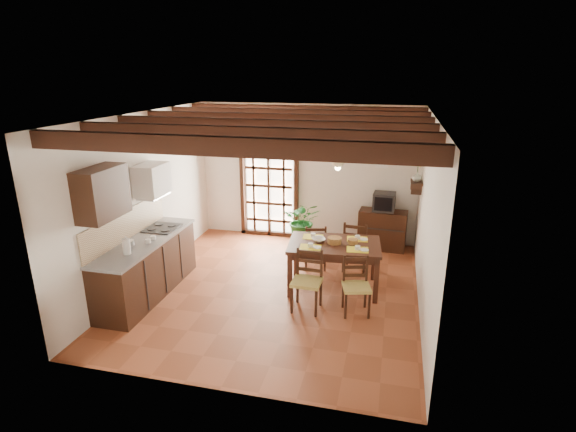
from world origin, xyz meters
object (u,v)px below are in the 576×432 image
(pendant_lamp, at_px, (338,163))
(crt_tv, at_px, (384,202))
(chair_near_right, at_px, (356,296))
(sideboard, at_px, (382,230))
(kitchen_counter, at_px, (147,266))
(chair_near_left, at_px, (307,292))
(dining_table, at_px, (334,249))
(potted_plant, at_px, (303,221))
(chair_far_left, at_px, (315,254))
(chair_far_right, at_px, (356,255))

(pendant_lamp, bearing_deg, crt_tv, 69.08)
(chair_near_right, height_order, pendant_lamp, pendant_lamp)
(crt_tv, bearing_deg, sideboard, 93.31)
(chair_near_right, xyz_separation_m, crt_tv, (0.27, 2.65, 0.71))
(kitchen_counter, height_order, chair_near_left, kitchen_counter)
(dining_table, bearing_deg, pendant_lamp, 84.58)
(sideboard, distance_m, potted_plant, 1.59)
(sideboard, xyz_separation_m, crt_tv, (0.00, -0.01, 0.58))
(kitchen_counter, distance_m, sideboard, 4.54)
(chair_far_left, bearing_deg, pendant_lamp, 112.44)
(kitchen_counter, bearing_deg, chair_near_right, 2.99)
(chair_near_right, height_order, chair_far_left, chair_near_right)
(dining_table, bearing_deg, chair_near_left, -115.92)
(dining_table, bearing_deg, potted_plant, 112.22)
(chair_far_right, distance_m, potted_plant, 1.44)
(dining_table, distance_m, chair_near_left, 0.92)
(potted_plant, distance_m, pendant_lamp, 2.30)
(chair_near_right, height_order, crt_tv, crt_tv)
(chair_near_left, distance_m, potted_plant, 2.48)
(chair_near_right, relative_size, pendant_lamp, 1.01)
(chair_near_left, relative_size, crt_tv, 2.10)
(chair_near_right, bearing_deg, chair_far_right, 81.59)
(crt_tv, distance_m, pendant_lamp, 2.26)
(chair_near_right, relative_size, chair_far_left, 1.01)
(kitchen_counter, bearing_deg, chair_far_right, 27.82)
(dining_table, relative_size, chair_near_right, 1.80)
(dining_table, bearing_deg, crt_tv, 64.65)
(sideboard, bearing_deg, pendant_lamp, -106.77)
(kitchen_counter, relative_size, chair_far_left, 2.67)
(potted_plant, relative_size, pendant_lamp, 2.44)
(chair_far_left, bearing_deg, chair_near_right, 108.43)
(kitchen_counter, distance_m, crt_tv, 4.56)
(sideboard, xyz_separation_m, pendant_lamp, (-0.70, -1.85, 1.68))
(potted_plant, bearing_deg, chair_far_left, -65.41)
(chair_near_left, distance_m, sideboard, 2.90)
(crt_tv, xyz_separation_m, pendant_lamp, (-0.70, -1.84, 1.10))
(chair_far_left, relative_size, potted_plant, 0.41)
(kitchen_counter, distance_m, chair_near_right, 3.29)
(chair_near_left, relative_size, potted_plant, 0.45)
(kitchen_counter, distance_m, chair_near_left, 2.57)
(pendant_lamp, bearing_deg, dining_table, -90.00)
(chair_near_left, distance_m, chair_near_right, 0.72)
(dining_table, relative_size, pendant_lamp, 1.82)
(chair_far_left, distance_m, potted_plant, 1.05)
(potted_plant, bearing_deg, dining_table, -62.36)
(chair_far_left, distance_m, crt_tv, 1.82)
(chair_near_left, height_order, crt_tv, crt_tv)
(chair_far_left, height_order, crt_tv, crt_tv)
(crt_tv, relative_size, potted_plant, 0.21)
(chair_far_left, bearing_deg, potted_plant, -78.30)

